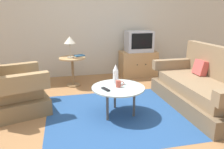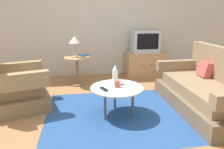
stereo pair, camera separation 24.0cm
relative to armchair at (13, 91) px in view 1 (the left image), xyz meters
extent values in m
plane|color=olive|center=(1.49, -0.50, -0.32)|extent=(16.00, 16.00, 0.00)
cube|color=#BCB29E|center=(1.49, 1.81, 1.03)|extent=(9.00, 0.12, 2.70)
cube|color=navy|center=(1.51, -0.46, -0.32)|extent=(2.07, 1.88, 0.00)
cube|color=brown|center=(0.06, 0.02, -0.20)|extent=(1.02, 1.07, 0.24)
cube|color=#93754C|center=(0.06, 0.02, 0.01)|extent=(0.81, 0.76, 0.18)
cube|color=#93754C|center=(0.16, -0.33, 0.22)|extent=(0.81, 0.37, 0.24)
cube|color=#93754C|center=(-0.05, 0.36, 0.22)|extent=(0.81, 0.37, 0.24)
cube|color=brown|center=(2.85, -0.48, -0.20)|extent=(0.87, 1.86, 0.24)
cube|color=#846B4C|center=(2.85, -0.48, 0.01)|extent=(0.73, 1.58, 0.18)
cube|color=#846B4C|center=(3.21, -0.47, 0.36)|extent=(0.16, 1.85, 0.53)
cube|color=#846B4C|center=(2.84, 0.38, 0.19)|extent=(0.85, 0.15, 0.18)
cube|color=#C64C47|center=(3.07, -0.11, 0.22)|extent=(0.17, 0.25, 0.27)
cylinder|color=#B2C6C1|center=(1.51, -0.46, 0.10)|extent=(0.77, 0.77, 0.02)
cylinder|color=#4C4742|center=(1.52, -0.22, -0.12)|extent=(0.04, 0.04, 0.41)
cylinder|color=#4C4742|center=(1.33, -0.60, -0.12)|extent=(0.04, 0.04, 0.41)
cylinder|color=#4C4742|center=(1.73, -0.57, -0.12)|extent=(0.04, 0.04, 0.41)
cylinder|color=tan|center=(0.94, 1.03, 0.26)|extent=(0.52, 0.52, 0.02)
cylinder|color=brown|center=(0.94, 1.03, -0.04)|extent=(0.05, 0.05, 0.57)
cylinder|color=brown|center=(0.94, 1.03, -0.31)|extent=(0.29, 0.29, 0.02)
cube|color=tan|center=(2.50, 1.48, -0.03)|extent=(0.85, 0.46, 0.58)
sphere|color=black|center=(2.40, 1.23, 0.00)|extent=(0.02, 0.02, 0.02)
sphere|color=black|center=(2.60, 1.23, 0.00)|extent=(0.02, 0.02, 0.02)
cube|color=#B7B7BC|center=(2.50, 1.46, 0.50)|extent=(0.61, 0.39, 0.48)
cube|color=black|center=(2.50, 1.26, 0.52)|extent=(0.49, 0.01, 0.35)
cylinder|color=#9E937A|center=(0.91, 1.01, 0.28)|extent=(0.14, 0.14, 0.02)
cylinder|color=#9E937A|center=(0.91, 1.01, 0.42)|extent=(0.02, 0.02, 0.27)
cone|color=beige|center=(0.91, 1.01, 0.62)|extent=(0.22, 0.22, 0.14)
cylinder|color=white|center=(1.51, -0.31, 0.21)|extent=(0.08, 0.08, 0.21)
cone|color=white|center=(1.51, -0.31, 0.36)|extent=(0.07, 0.07, 0.09)
cylinder|color=#B74C3D|center=(1.52, -0.46, 0.16)|extent=(0.07, 0.07, 0.10)
torus|color=#B74C3D|center=(1.57, -0.46, 0.16)|extent=(0.07, 0.01, 0.07)
cube|color=black|center=(1.32, -0.54, 0.12)|extent=(0.10, 0.17, 0.02)
cube|color=navy|center=(1.09, 1.14, 0.28)|extent=(0.23, 0.21, 0.02)
camera|label=1|loc=(0.78, -3.33, 1.14)|focal=34.84mm
camera|label=2|loc=(1.01, -3.37, 1.14)|focal=34.84mm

